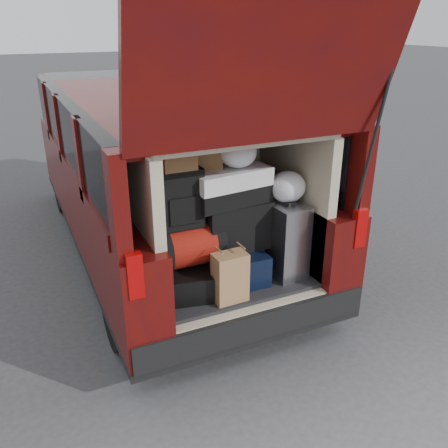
{
  "coord_description": "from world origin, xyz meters",
  "views": [
    {
      "loc": [
        -1.43,
        -2.85,
        2.45
      ],
      "look_at": [
        -0.01,
        0.2,
        1.0
      ],
      "focal_mm": 38.0,
      "sensor_mm": 36.0,
      "label": 1
    }
  ],
  "objects_px": {
    "kraft_bag": "(230,277)",
    "black_soft_case": "(234,225)",
    "silver_roller": "(283,238)",
    "red_duffel": "(190,245)",
    "black_hardshell": "(183,278)",
    "backpack": "(180,198)",
    "twotone_duffel": "(229,186)",
    "navy_hardshell": "(229,262)"
  },
  "relations": [
    {
      "from": "kraft_bag",
      "to": "black_soft_case",
      "type": "bearing_deg",
      "value": 58.19
    },
    {
      "from": "silver_roller",
      "to": "black_soft_case",
      "type": "distance_m",
      "value": 0.42
    },
    {
      "from": "kraft_bag",
      "to": "red_duffel",
      "type": "distance_m",
      "value": 0.39
    },
    {
      "from": "kraft_bag",
      "to": "black_soft_case",
      "type": "relative_size",
      "value": 0.71
    },
    {
      "from": "black_hardshell",
      "to": "black_soft_case",
      "type": "relative_size",
      "value": 0.96
    },
    {
      "from": "black_soft_case",
      "to": "backpack",
      "type": "relative_size",
      "value": 1.21
    },
    {
      "from": "red_duffel",
      "to": "backpack",
      "type": "height_order",
      "value": "backpack"
    },
    {
      "from": "kraft_bag",
      "to": "twotone_duffel",
      "type": "relative_size",
      "value": 0.63
    },
    {
      "from": "navy_hardshell",
      "to": "red_duffel",
      "type": "height_order",
      "value": "red_duffel"
    },
    {
      "from": "navy_hardshell",
      "to": "black_soft_case",
      "type": "xyz_separation_m",
      "value": [
        0.05,
        0.01,
        0.32
      ]
    },
    {
      "from": "black_hardshell",
      "to": "black_soft_case",
      "type": "xyz_separation_m",
      "value": [
        0.46,
        0.06,
        0.34
      ]
    },
    {
      "from": "black_soft_case",
      "to": "kraft_bag",
      "type": "bearing_deg",
      "value": -122.36
    },
    {
      "from": "navy_hardshell",
      "to": "kraft_bag",
      "type": "distance_m",
      "value": 0.36
    },
    {
      "from": "navy_hardshell",
      "to": "silver_roller",
      "type": "xyz_separation_m",
      "value": [
        0.42,
        -0.12,
        0.18
      ]
    },
    {
      "from": "backpack",
      "to": "twotone_duffel",
      "type": "relative_size",
      "value": 0.73
    },
    {
      "from": "navy_hardshell",
      "to": "backpack",
      "type": "height_order",
      "value": "backpack"
    },
    {
      "from": "twotone_duffel",
      "to": "red_duffel",
      "type": "bearing_deg",
      "value": -179.42
    },
    {
      "from": "black_hardshell",
      "to": "navy_hardshell",
      "type": "relative_size",
      "value": 0.88
    },
    {
      "from": "twotone_duffel",
      "to": "silver_roller",
      "type": "bearing_deg",
      "value": -24.02
    },
    {
      "from": "backpack",
      "to": "twotone_duffel",
      "type": "xyz_separation_m",
      "value": [
        0.4,
        0.03,
        0.03
      ]
    },
    {
      "from": "kraft_bag",
      "to": "red_duffel",
      "type": "relative_size",
      "value": 0.77
    },
    {
      "from": "red_duffel",
      "to": "black_soft_case",
      "type": "xyz_separation_m",
      "value": [
        0.39,
        0.04,
        0.08
      ]
    },
    {
      "from": "backpack",
      "to": "navy_hardshell",
      "type": "bearing_deg",
      "value": 2.32
    },
    {
      "from": "red_duffel",
      "to": "twotone_duffel",
      "type": "xyz_separation_m",
      "value": [
        0.34,
        0.05,
        0.4
      ]
    },
    {
      "from": "black_hardshell",
      "to": "twotone_duffel",
      "type": "relative_size",
      "value": 0.85
    },
    {
      "from": "silver_roller",
      "to": "backpack",
      "type": "xyz_separation_m",
      "value": [
        -0.82,
        0.1,
        0.44
      ]
    },
    {
      "from": "black_hardshell",
      "to": "navy_hardshell",
      "type": "height_order",
      "value": "navy_hardshell"
    },
    {
      "from": "black_hardshell",
      "to": "black_soft_case",
      "type": "height_order",
      "value": "black_soft_case"
    },
    {
      "from": "backpack",
      "to": "black_hardshell",
      "type": "bearing_deg",
      "value": -110.61
    },
    {
      "from": "black_soft_case",
      "to": "twotone_duffel",
      "type": "xyz_separation_m",
      "value": [
        -0.05,
        0.0,
        0.32
      ]
    },
    {
      "from": "red_duffel",
      "to": "twotone_duffel",
      "type": "relative_size",
      "value": 0.81
    },
    {
      "from": "black_hardshell",
      "to": "red_duffel",
      "type": "relative_size",
      "value": 1.04
    },
    {
      "from": "navy_hardshell",
      "to": "twotone_duffel",
      "type": "xyz_separation_m",
      "value": [
        0.0,
        0.01,
        0.64
      ]
    },
    {
      "from": "red_duffel",
      "to": "backpack",
      "type": "relative_size",
      "value": 1.12
    },
    {
      "from": "red_duffel",
      "to": "silver_roller",
      "type": "bearing_deg",
      "value": -5.39
    },
    {
      "from": "black_hardshell",
      "to": "silver_roller",
      "type": "xyz_separation_m",
      "value": [
        0.83,
        -0.07,
        0.2
      ]
    },
    {
      "from": "red_duffel",
      "to": "twotone_duffel",
      "type": "bearing_deg",
      "value": 8.36
    },
    {
      "from": "black_hardshell",
      "to": "silver_roller",
      "type": "distance_m",
      "value": 0.86
    },
    {
      "from": "black_soft_case",
      "to": "backpack",
      "type": "distance_m",
      "value": 0.54
    },
    {
      "from": "black_soft_case",
      "to": "backpack",
      "type": "xyz_separation_m",
      "value": [
        -0.44,
        -0.03,
        0.3
      ]
    },
    {
      "from": "silver_roller",
      "to": "black_soft_case",
      "type": "height_order",
      "value": "black_soft_case"
    },
    {
      "from": "navy_hardshell",
      "to": "black_soft_case",
      "type": "bearing_deg",
      "value": 18.6
    }
  ]
}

